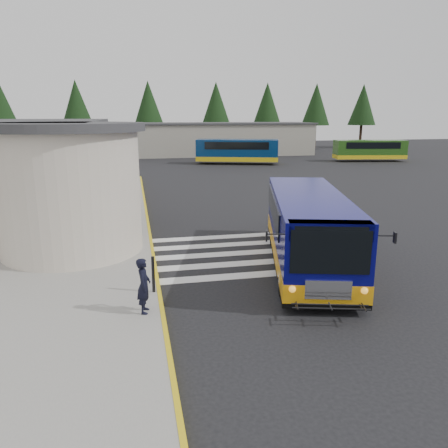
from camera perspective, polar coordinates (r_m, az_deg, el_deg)
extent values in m
plane|color=black|center=(17.92, 3.71, -2.91)|extent=(140.00, 140.00, 0.00)
cube|color=gray|center=(21.59, -23.09, -0.88)|extent=(10.00, 34.00, 0.15)
cube|color=gold|center=(21.15, -9.86, -0.22)|extent=(0.12, 34.00, 0.16)
cylinder|color=beige|center=(17.40, -19.51, 3.92)|extent=(5.20, 5.20, 4.50)
cylinder|color=#38383A|center=(17.17, -20.17, 11.82)|extent=(5.80, 5.80, 0.30)
cube|color=black|center=(21.95, -16.45, 3.06)|extent=(0.08, 1.20, 2.20)
cube|color=#38383A|center=(21.71, -15.41, 6.50)|extent=(1.20, 1.80, 0.12)
cube|color=silver|center=(14.87, 5.13, -6.53)|extent=(8.00, 0.55, 0.01)
cube|color=silver|center=(15.95, 3.89, -5.05)|extent=(8.00, 0.55, 0.01)
cube|color=silver|center=(17.05, 2.80, -3.76)|extent=(8.00, 0.55, 0.01)
cube|color=silver|center=(18.16, 1.86, -2.63)|extent=(8.00, 0.55, 0.01)
cube|color=silver|center=(19.29, 1.02, -1.63)|extent=(8.00, 0.55, 0.01)
cube|color=gray|center=(59.54, -1.49, 10.98)|extent=(26.00, 8.00, 4.00)
cube|color=#38383A|center=(59.47, -1.51, 13.00)|extent=(26.40, 8.40, 0.20)
cylinder|color=black|center=(68.82, -26.79, 9.76)|extent=(0.44, 0.44, 3.60)
cone|color=black|center=(68.75, -27.26, 13.90)|extent=(4.40, 4.40, 6.40)
cylinder|color=black|center=(67.00, -18.38, 10.46)|extent=(0.44, 0.44, 3.60)
cone|color=black|center=(66.93, -18.72, 14.72)|extent=(4.40, 4.40, 6.40)
cylinder|color=black|center=(66.64, -9.67, 10.95)|extent=(0.44, 0.44, 3.60)
cone|color=black|center=(66.57, -9.85, 15.25)|extent=(4.40, 4.40, 6.40)
cylinder|color=black|center=(67.77, -1.03, 11.19)|extent=(0.44, 0.44, 3.60)
cone|color=black|center=(67.71, -1.05, 15.42)|extent=(4.40, 4.40, 6.40)
cylinder|color=black|center=(69.71, 5.57, 11.21)|extent=(0.44, 0.44, 3.60)
cone|color=black|center=(69.64, 5.67, 15.32)|extent=(4.40, 4.40, 6.40)
cylinder|color=black|center=(72.48, 11.74, 11.09)|extent=(0.44, 0.44, 3.60)
cone|color=black|center=(72.41, 11.94, 15.04)|extent=(4.40, 4.40, 6.40)
cylinder|color=black|center=(75.99, 17.39, 10.88)|extent=(0.44, 0.44, 3.60)
cone|color=black|center=(75.93, 17.67, 14.64)|extent=(4.40, 4.40, 6.40)
cube|color=#080861|center=(15.58, 10.91, -0.14)|extent=(4.40, 8.70, 2.19)
cube|color=orange|center=(15.80, 10.77, -3.08)|extent=(4.44, 8.74, 0.52)
cube|color=black|center=(15.89, 10.72, -4.14)|extent=(4.42, 8.73, 0.21)
cube|color=black|center=(11.48, 13.74, -3.62)|extent=(2.00, 0.58, 1.16)
cube|color=silver|center=(11.82, 13.46, -8.38)|extent=(1.19, 0.36, 0.51)
cube|color=black|center=(16.08, 6.44, 2.09)|extent=(1.61, 5.96, 0.84)
cube|color=black|center=(16.40, 14.74, 1.94)|extent=(1.61, 5.96, 0.84)
cylinder|color=black|center=(13.12, 7.83, -7.43)|extent=(0.50, 0.94, 0.89)
cylinder|color=black|center=(13.45, 16.64, -7.36)|extent=(0.50, 0.94, 0.89)
cylinder|color=black|center=(18.07, 6.53, -1.35)|extent=(0.50, 0.94, 0.89)
cylinder|color=black|center=(18.31, 12.95, -1.42)|extent=(0.50, 0.94, 0.89)
cube|color=black|center=(11.33, 5.58, -1.53)|extent=(0.09, 0.17, 0.28)
cube|color=black|center=(11.94, 21.42, -1.66)|extent=(0.09, 0.17, 0.28)
imported|color=black|center=(11.69, -10.43, -7.91)|extent=(0.43, 0.59, 1.49)
imported|color=black|center=(15.91, -20.91, -2.11)|extent=(0.75, 0.92, 1.79)
cylinder|color=black|center=(13.01, -9.23, -6.50)|extent=(0.09, 0.09, 1.09)
cube|color=navy|center=(47.97, 1.74, 9.64)|extent=(9.08, 4.90, 2.24)
cube|color=gold|center=(48.05, 1.73, 8.56)|extent=(9.12, 4.94, 0.49)
cube|color=black|center=(47.93, 1.75, 10.27)|extent=(7.24, 4.38, 0.78)
cube|color=#234F15|center=(53.59, 18.49, 9.25)|extent=(8.23, 3.49, 2.04)
cube|color=gold|center=(53.66, 18.42, 8.38)|extent=(8.26, 3.52, 0.44)
cube|color=black|center=(53.56, 18.53, 9.77)|extent=(6.49, 3.24, 0.71)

